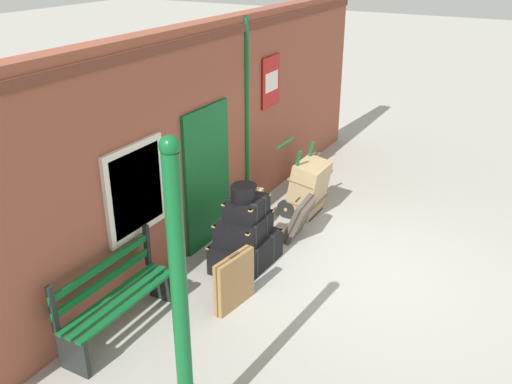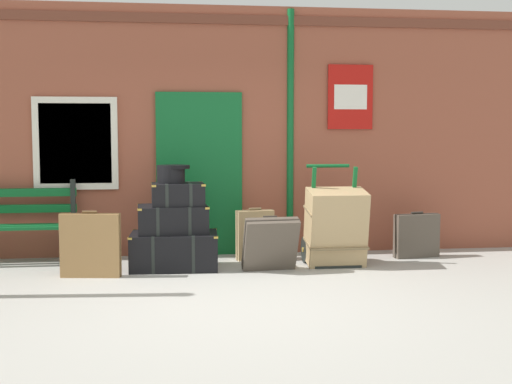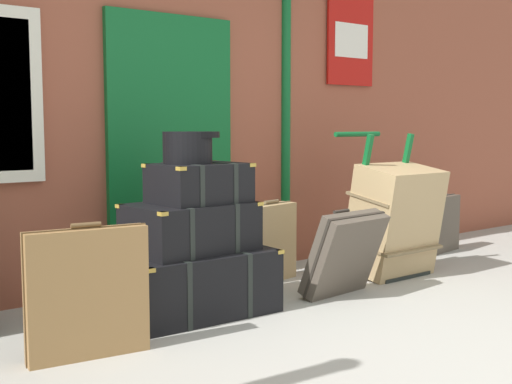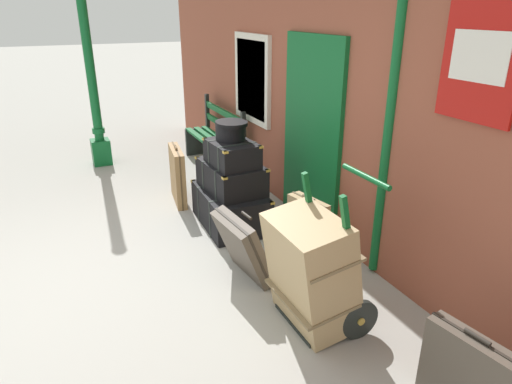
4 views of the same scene
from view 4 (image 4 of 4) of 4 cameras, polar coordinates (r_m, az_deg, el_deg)
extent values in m
plane|color=#A3A099|center=(4.54, -19.63, -10.37)|extent=(60.00, 60.00, 0.00)
cube|color=brown|center=(4.82, 10.51, 12.93)|extent=(10.40, 0.30, 3.20)
cube|color=#0F5B28|center=(5.02, 6.93, 7.08)|extent=(1.10, 0.05, 2.10)
cube|color=#093718|center=(5.02, 6.81, 7.07)|extent=(0.06, 0.02, 2.10)
cube|color=silver|center=(6.28, -0.47, 13.99)|extent=(1.04, 0.06, 1.16)
cube|color=silver|center=(6.28, -0.63, 13.98)|extent=(0.88, 0.02, 1.00)
cylinder|color=#0F5B28|center=(3.98, 16.64, 10.49)|extent=(0.09, 0.09, 3.14)
cube|color=#B7140F|center=(3.36, 26.33, 14.96)|extent=(0.60, 0.02, 0.84)
cube|color=white|center=(3.35, 26.17, 14.97)|extent=(0.44, 0.01, 0.32)
cube|color=#0F5B28|center=(7.69, -18.80, 4.78)|extent=(0.28, 0.28, 0.40)
cylinder|color=#0F5B28|center=(7.42, -20.17, 15.14)|extent=(0.14, 0.14, 2.40)
cylinder|color=#0F5B28|center=(7.60, -19.13, 7.29)|extent=(0.19, 0.19, 0.08)
cube|color=#0F5B28|center=(7.04, -6.60, 6.43)|extent=(1.60, 0.09, 0.04)
cube|color=#0F5B28|center=(7.09, -5.52, 6.57)|extent=(1.60, 0.09, 0.04)
cube|color=#0F5B28|center=(7.13, -4.46, 6.71)|extent=(1.60, 0.09, 0.04)
cube|color=#0F5B28|center=(7.10, -4.05, 8.32)|extent=(1.60, 0.05, 0.10)
cube|color=#0F5B28|center=(7.06, -4.09, 9.90)|extent=(1.60, 0.05, 0.10)
cube|color=black|center=(7.84, -7.35, 6.31)|extent=(0.06, 0.40, 0.45)
cube|color=black|center=(7.78, -6.12, 10.08)|extent=(0.06, 0.06, 0.56)
cube|color=black|center=(6.47, -3.16, 3.03)|extent=(0.06, 0.40, 0.45)
cube|color=black|center=(6.40, -1.59, 7.56)|extent=(0.06, 0.06, 0.56)
cube|color=black|center=(5.23, -3.20, -1.93)|extent=(1.02, 0.68, 0.42)
cube|color=black|center=(5.43, -4.01, -1.04)|extent=(0.06, 0.65, 0.43)
cube|color=black|center=(5.04, -2.33, -2.90)|extent=(0.06, 0.65, 0.43)
cube|color=#B79338|center=(5.50, -7.88, 1.36)|extent=(0.05, 0.05, 0.02)
cube|color=#B79338|center=(4.65, -4.73, -2.51)|extent=(0.05, 0.05, 0.02)
cube|color=#B79338|center=(5.67, -2.04, 2.20)|extent=(0.05, 0.05, 0.02)
cube|color=#B79338|center=(4.85, 2.01, -1.37)|extent=(0.05, 0.05, 0.02)
cube|color=silver|center=(5.12, -6.19, -2.58)|extent=(0.36, 0.01, 0.10)
cube|color=black|center=(5.11, -3.12, 1.96)|extent=(0.83, 0.58, 0.32)
cube|color=black|center=(5.27, -3.95, 2.55)|extent=(0.06, 0.55, 0.33)
cube|color=black|center=(4.96, -2.24, 1.32)|extent=(0.06, 0.55, 0.33)
cube|color=#B79338|center=(5.31, -7.35, 4.26)|extent=(0.05, 0.05, 0.02)
cube|color=#B79338|center=(4.64, -3.97, 1.74)|extent=(0.05, 0.05, 0.02)
cube|color=#B79338|center=(5.49, -2.46, 5.04)|extent=(0.05, 0.05, 0.02)
cube|color=#B79338|center=(4.85, 1.43, 2.71)|extent=(0.05, 0.05, 0.02)
cube|color=black|center=(4.96, -3.02, 4.85)|extent=(0.62, 0.47, 0.26)
cube|color=black|center=(5.08, -3.66, 5.25)|extent=(0.06, 0.45, 0.27)
cube|color=black|center=(4.84, -2.35, 4.43)|extent=(0.06, 0.45, 0.27)
cube|color=#B79338|center=(5.10, -6.43, 6.61)|extent=(0.05, 0.05, 0.02)
cube|color=#B79338|center=(4.60, -3.85, 4.99)|extent=(0.05, 0.05, 0.02)
cube|color=#B79338|center=(5.25, -2.34, 7.19)|extent=(0.05, 0.05, 0.02)
cube|color=#B79338|center=(4.77, 0.56, 5.66)|extent=(0.05, 0.05, 0.02)
cylinder|color=black|center=(4.97, -3.23, 7.70)|extent=(0.32, 0.32, 0.21)
cylinder|color=black|center=(4.91, -3.03, 8.53)|extent=(0.34, 0.34, 0.04)
cube|color=black|center=(3.81, 6.36, -15.65)|extent=(0.56, 0.28, 0.03)
cube|color=#0F5B28|center=(3.77, 7.39, -5.75)|extent=(0.04, 0.29, 1.18)
cube|color=#0F5B28|center=(3.42, 11.87, -9.25)|extent=(0.04, 0.29, 1.18)
cylinder|color=#0F5B28|center=(3.49, 13.56, 1.90)|extent=(0.54, 0.04, 0.04)
cylinder|color=black|center=(4.07, 7.29, -10.54)|extent=(0.04, 0.32, 0.32)
cylinder|color=#B79338|center=(4.07, 7.29, -10.54)|extent=(0.07, 0.06, 0.06)
cylinder|color=black|center=(3.64, 12.78, -15.32)|extent=(0.04, 0.32, 0.32)
cylinder|color=#B79338|center=(3.64, 12.78, -15.32)|extent=(0.07, 0.06, 0.06)
cube|color=tan|center=(3.56, 6.95, -9.77)|extent=(0.68, 0.57, 0.94)
cube|color=olive|center=(3.67, 6.80, -12.36)|extent=(0.70, 0.46, 0.10)
cube|color=olive|center=(3.46, 7.10, -7.03)|extent=(0.70, 0.46, 0.10)
cube|color=tan|center=(4.55, 6.43, -4.56)|extent=(0.48, 0.23, 0.62)
cylinder|color=brown|center=(4.41, 6.61, -0.72)|extent=(0.16, 0.06, 0.03)
cube|color=brown|center=(4.55, 6.43, -4.56)|extent=(0.47, 0.11, 0.63)
cube|color=#51473D|center=(3.23, 25.07, -20.19)|extent=(0.60, 0.23, 0.55)
cylinder|color=#302A24|center=(3.05, 25.99, -15.99)|extent=(0.16, 0.05, 0.03)
cube|color=#2C2721|center=(3.23, 25.07, -20.19)|extent=(0.59, 0.11, 0.57)
cube|color=olive|center=(5.89, -9.79, 2.05)|extent=(0.66, 0.21, 0.70)
cylinder|color=brown|center=(5.77, -10.03, 5.52)|extent=(0.16, 0.05, 0.03)
cube|color=brown|center=(5.89, -9.79, 2.05)|extent=(0.66, 0.11, 0.72)
cube|color=#51473D|center=(4.17, -1.63, -6.91)|extent=(0.64, 0.42, 0.63)
cylinder|color=#302A24|center=(4.05, -1.18, -2.97)|extent=(0.16, 0.04, 0.03)
cube|color=#2C2721|center=(4.17, -1.63, -6.91)|extent=(0.65, 0.31, 0.60)
camera|label=1|loc=(10.66, -38.67, 27.92)|focal=39.38mm
camera|label=2|loc=(7.51, -77.01, -0.92)|focal=46.69mm
camera|label=3|loc=(7.16, -40.57, 8.17)|focal=46.62mm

